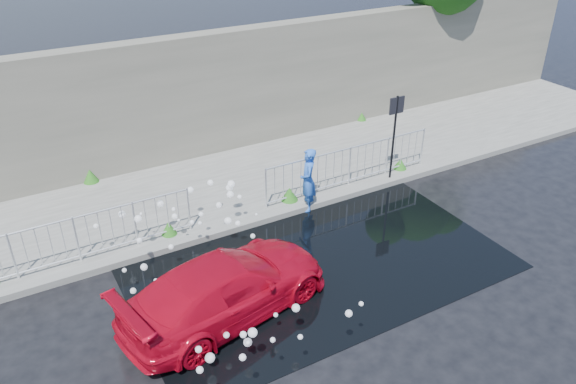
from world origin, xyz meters
The scene contains 12 objects.
ground centered at (0.00, 0.00, 0.00)m, with size 90.00×90.00×0.00m, color black.
pavement centered at (0.00, 5.00, 0.07)m, with size 30.00×4.00×0.15m, color #5C5D58.
curb centered at (0.00, 3.00, 0.08)m, with size 30.00×0.25×0.16m, color #5C5D58.
retaining_wall centered at (0.00, 7.20, 1.90)m, with size 30.00×0.60×3.50m, color #5A574C.
puddle centered at (0.50, 1.00, 0.01)m, with size 8.00×5.00×0.01m, color black.
sign_post centered at (4.20, 3.10, 1.72)m, with size 0.45×0.06×2.50m.
railing_left centered at (-4.00, 3.35, 0.74)m, with size 5.05×0.05×1.10m.
railing_right centered at (3.00, 3.35, 0.74)m, with size 5.05×0.05×1.10m.
weeds centered at (-0.56, 4.47, 0.32)m, with size 12.17×3.93×0.40m.
water_spray centered at (-1.71, 1.70, 0.77)m, with size 3.41×5.59×1.05m.
red_car centered at (-1.86, 0.43, 0.61)m, with size 1.72×4.23×1.23m, color #B2071B.
person centered at (1.50, 3.00, 0.83)m, with size 0.60×0.40×1.66m, color blue.
Camera 1 is at (-4.94, -7.39, 7.38)m, focal length 35.00 mm.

